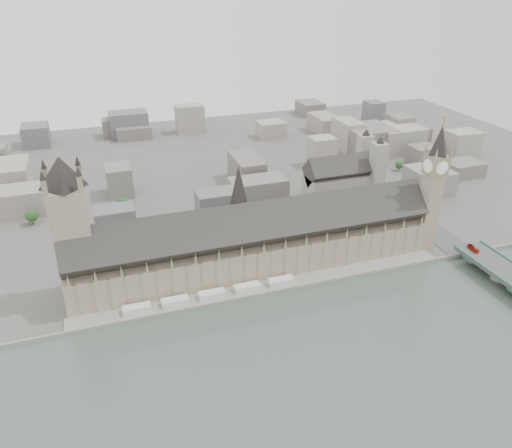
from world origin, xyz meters
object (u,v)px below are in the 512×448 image
object	(u,v)px
red_bus_north	(473,248)
palace_of_westminster	(255,242)
elizabeth_tower	(433,180)
car_approach	(425,209)
westminster_abbey	(343,183)
victoria_tower	(71,223)

from	to	relation	value
red_bus_north	palace_of_westminster	bearing A→B (deg)	168.83
elizabeth_tower	car_approach	xyz separation A→B (m)	(30.28, 40.40, -47.10)
palace_of_westminster	car_approach	xyz separation A→B (m)	(168.28, 28.70, -11.72)
palace_of_westminster	westminster_abbey	xyz separation A→B (m)	(110.92, 75.30, 2.38)
palace_of_westminster	car_approach	distance (m)	171.11
victoria_tower	red_bus_north	world-z (taller)	victoria_tower
westminster_abbey	red_bus_north	distance (m)	128.79
victoria_tower	westminster_abbey	distance (m)	244.79
elizabeth_tower	victoria_tower	world-z (taller)	elizabeth_tower
palace_of_westminster	westminster_abbey	distance (m)	134.09
victoria_tower	elizabeth_tower	bearing A→B (deg)	-3.96
red_bus_north	car_approach	xyz separation A→B (m)	(9.54, 72.25, -0.83)
victoria_tower	car_approach	distance (m)	294.48
elizabeth_tower	red_bus_north	size ratio (longest dim) A/B	9.59
palace_of_westminster	car_approach	size ratio (longest dim) A/B	52.36
victoria_tower	westminster_abbey	world-z (taller)	victoria_tower
red_bus_north	car_approach	distance (m)	72.88
elizabeth_tower	red_bus_north	distance (m)	59.88
westminster_abbey	palace_of_westminster	bearing A→B (deg)	-145.83
victoria_tower	car_approach	xyz separation A→B (m)	(290.28, 22.40, -44.22)
westminster_abbey	car_approach	xyz separation A→B (m)	(57.36, -46.60, -14.10)
palace_of_westminster	elizabeth_tower	size ratio (longest dim) A/B	2.47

